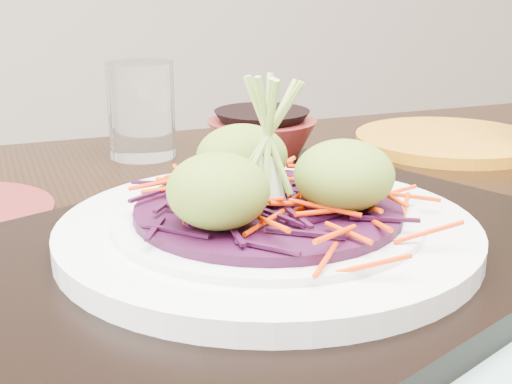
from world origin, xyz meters
name	(u,v)px	position (x,y,z in m)	size (l,w,h in m)	color
placemat	(267,273)	(-0.08, 0.06, 0.82)	(0.49, 0.39, 0.00)	gray
serving_tray	(268,257)	(-0.08, 0.06, 0.83)	(0.43, 0.32, 0.02)	black
white_plate	(268,230)	(-0.08, 0.06, 0.85)	(0.28, 0.28, 0.02)	silver
cabbage_bed	(268,210)	(-0.08, 0.06, 0.86)	(0.18, 0.18, 0.01)	#340A29
carrot_julienne	(268,198)	(-0.08, 0.06, 0.87)	(0.21, 0.21, 0.01)	red
guacamole_scoops	(268,174)	(-0.08, 0.06, 0.89)	(0.15, 0.14, 0.05)	olive
scallion_garnish	(268,142)	(-0.08, 0.06, 0.91)	(0.06, 0.06, 0.10)	#87AE45
water_glass	(141,110)	(-0.07, 0.41, 0.87)	(0.07, 0.07, 0.10)	white
terracotta_bowl_set	(262,153)	(0.01, 0.27, 0.84)	(0.17, 0.17, 0.06)	#5E1816
yellow_plate	(448,141)	(0.27, 0.31, 0.82)	(0.21, 0.21, 0.01)	#C27815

